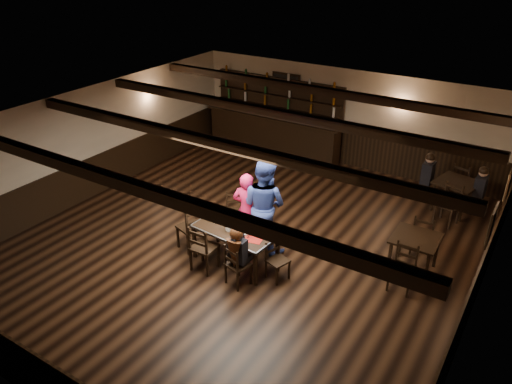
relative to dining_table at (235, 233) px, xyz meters
The scene contains 25 objects.
ground 1.01m from the dining_table, 104.96° to the left, with size 10.00×10.00×0.00m, color black.
room_shell 1.32m from the dining_table, 103.58° to the left, with size 9.02×10.02×2.71m.
dining_table is the anchor object (origin of this frame).
chair_near_left 0.71m from the dining_table, 122.40° to the right, with size 0.47×0.45×0.98m.
chair_near_right 0.77m from the dining_table, 55.91° to the right, with size 0.48×0.47×0.86m.
chair_end_left 0.99m from the dining_table, behind, with size 0.57×0.59×1.02m.
chair_end_right 0.94m from the dining_table, ahead, with size 0.45×0.46×0.79m.
chair_far_pushed 1.42m from the dining_table, 125.71° to the left, with size 0.51×0.50×0.81m.
woman_pink 0.72m from the dining_table, 104.36° to the left, with size 0.59×0.39×1.63m, color red.
man_blue 0.84m from the dining_table, 75.13° to the left, with size 0.98×0.76×2.01m, color navy.
seated_person 0.73m from the dining_table, 52.26° to the right, with size 0.33×0.50×0.81m.
cake 0.51m from the dining_table, 164.69° to the left, with size 0.30×0.30×0.10m.
plate_stack_a 0.19m from the dining_table, 154.74° to the right, with size 0.19×0.19×0.18m, color white.
plate_stack_b 0.31m from the dining_table, ahead, with size 0.17×0.17×0.20m, color white.
tea_light 0.15m from the dining_table, 22.44° to the left, with size 0.05×0.05×0.06m.
salt_shaker 0.37m from the dining_table, 24.16° to the right, with size 0.03×0.03×0.08m, color silver.
pepper_shaker 0.40m from the dining_table, 14.56° to the right, with size 0.03×0.03×0.08m, color #A5A8AD.
drink_glass 0.31m from the dining_table, 21.43° to the left, with size 0.06×0.06×0.09m, color silver.
menu_red 0.51m from the dining_table, 13.49° to the right, with size 0.33×0.23×0.00m, color maroon.
menu_blue 0.55m from the dining_table, 11.95° to the left, with size 0.29×0.20×0.00m, color #0D1A45.
bar_counter 5.90m from the dining_table, 112.87° to the left, with size 4.33×0.70×2.20m.
back_table_a 3.45m from the dining_table, 27.70° to the left, with size 0.87×0.87×0.75m.
back_table_b 5.51m from the dining_table, 55.03° to the left, with size 1.07×1.07×0.75m.
bg_patron_left 5.24m from the dining_table, 62.12° to the left, with size 0.24×0.39×0.80m.
bg_patron_right 5.82m from the dining_table, 51.11° to the left, with size 0.25×0.39×0.77m.
Camera 1 is at (4.95, -7.48, 5.80)m, focal length 35.00 mm.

